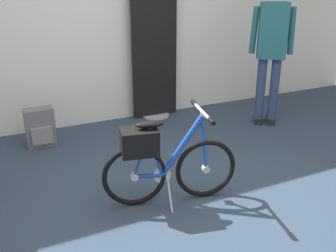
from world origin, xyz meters
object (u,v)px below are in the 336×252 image
at_px(floor_banner_stand, 155,52).
at_px(visitor_near_wall, 272,45).
at_px(backpack_on_floor, 40,128).
at_px(folding_bike_foreground, 161,160).

bearing_deg(floor_banner_stand, visitor_near_wall, -37.16).
height_order(visitor_near_wall, backpack_on_floor, visitor_near_wall).
height_order(floor_banner_stand, visitor_near_wall, floor_banner_stand).
xyz_separation_m(floor_banner_stand, backpack_on_floor, (-1.50, -0.35, -0.64)).
height_order(folding_bike_foreground, backpack_on_floor, folding_bike_foreground).
relative_size(floor_banner_stand, visitor_near_wall, 1.10).
bearing_deg(visitor_near_wall, backpack_on_floor, 169.16).
xyz_separation_m(folding_bike_foreground, backpack_on_floor, (-0.70, 1.58, -0.17)).
bearing_deg(backpack_on_floor, floor_banner_stand, 13.00).
relative_size(floor_banner_stand, backpack_on_floor, 4.45).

